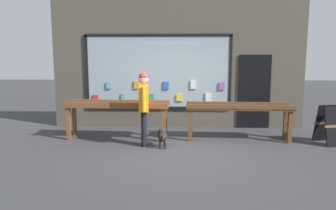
{
  "coord_description": "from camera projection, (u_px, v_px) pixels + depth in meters",
  "views": [
    {
      "loc": [
        0.03,
        -7.09,
        2.11
      ],
      "look_at": [
        -0.23,
        0.7,
        0.9
      ],
      "focal_mm": 35.0,
      "sensor_mm": 36.0,
      "label": 1
    }
  ],
  "objects": [
    {
      "name": "sandwich_board_sign",
      "position": [
        329.0,
        125.0,
        7.75
      ],
      "size": [
        0.59,
        0.69,
        0.91
      ],
      "rotation": [
        0.0,
        0.0,
        0.2
      ],
      "color": "black",
      "rests_on": "ground_plane"
    },
    {
      "name": "ground_plane",
      "position": [
        177.0,
        150.0,
        7.33
      ],
      "size": [
        40.0,
        40.0,
        0.0
      ],
      "primitive_type": "plane",
      "color": "#38383A"
    },
    {
      "name": "shopfront_facade",
      "position": [
        178.0,
        65.0,
        9.41
      ],
      "size": [
        7.19,
        0.29,
        3.65
      ],
      "color": "#4C473D",
      "rests_on": "ground_plane"
    },
    {
      "name": "display_table_right",
      "position": [
        239.0,
        111.0,
        8.05
      ],
      "size": [
        2.6,
        0.68,
        0.92
      ],
      "color": "brown",
      "rests_on": "ground_plane"
    },
    {
      "name": "display_table_left",
      "position": [
        117.0,
        109.0,
        8.15
      ],
      "size": [
        2.6,
        0.69,
        0.96
      ],
      "color": "brown",
      "rests_on": "ground_plane"
    },
    {
      "name": "small_dog",
      "position": [
        162.0,
        136.0,
        7.49
      ],
      "size": [
        0.25,
        0.57,
        0.4
      ],
      "rotation": [
        0.0,
        0.0,
        1.68
      ],
      "color": "black",
      "rests_on": "ground_plane"
    },
    {
      "name": "person_browsing",
      "position": [
        144.0,
        103.0,
        7.5
      ],
      "size": [
        0.26,
        0.67,
        1.72
      ],
      "rotation": [
        0.0,
        0.0,
        1.66
      ],
      "color": "black",
      "rests_on": "ground_plane"
    }
  ]
}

